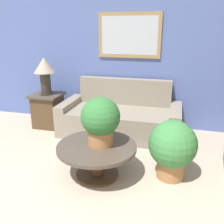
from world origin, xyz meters
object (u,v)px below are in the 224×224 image
object	(u,v)px
side_table	(48,110)
potted_plant_floor	(172,147)
couch_main	(120,117)
coffee_table	(97,154)
potted_plant_on_table	(100,120)
table_lamp	(45,70)

from	to	relation	value
side_table	potted_plant_floor	world-z (taller)	potted_plant_floor
couch_main	coffee_table	bearing A→B (deg)	-89.17
couch_main	side_table	bearing A→B (deg)	-178.70
coffee_table	side_table	size ratio (longest dim) A/B	1.58
potted_plant_on_table	coffee_table	bearing A→B (deg)	-128.83
couch_main	potted_plant_on_table	distance (m)	1.39
table_lamp	potted_plant_floor	size ratio (longest dim) A/B	0.89
coffee_table	table_lamp	xyz separation A→B (m)	(-1.38, 1.33, 0.74)
potted_plant_on_table	couch_main	bearing A→B (deg)	92.51
couch_main	table_lamp	world-z (taller)	table_lamp
table_lamp	potted_plant_on_table	world-z (taller)	table_lamp
potted_plant_on_table	table_lamp	bearing A→B (deg)	137.72
couch_main	side_table	world-z (taller)	couch_main
table_lamp	potted_plant_on_table	bearing A→B (deg)	-42.28
couch_main	potted_plant_floor	xyz separation A→B (m)	(0.90, -1.17, 0.12)
couch_main	side_table	distance (m)	1.36
coffee_table	potted_plant_floor	bearing A→B (deg)	12.50
coffee_table	potted_plant_floor	distance (m)	0.91
couch_main	potted_plant_on_table	world-z (taller)	potted_plant_on_table
couch_main	side_table	xyz separation A→B (m)	(-1.36, -0.03, 0.03)
coffee_table	potted_plant_on_table	distance (m)	0.43
potted_plant_on_table	potted_plant_floor	world-z (taller)	potted_plant_on_table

